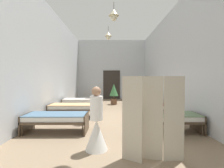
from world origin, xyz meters
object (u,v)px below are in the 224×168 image
object	(u,v)px
bed_right_row_1	(152,107)
bed_left_row_2	(80,101)
nurse_near_aisle	(96,127)
bed_left_row_0	(57,118)
bed_right_row_0	(168,118)
potted_plant	(114,92)
patient_seated_primary	(157,104)
bed_right_row_2	(143,101)
bed_left_row_1	(72,107)
privacy_screen	(153,119)

from	to	relation	value
bed_right_row_1	bed_left_row_2	xyz separation A→B (m)	(-3.48, 1.90, 0.00)
bed_right_row_1	bed_left_row_2	bearing A→B (deg)	151.39
nurse_near_aisle	bed_right_row_1	bearing A→B (deg)	6.17
bed_left_row_0	bed_right_row_0	world-z (taller)	same
potted_plant	patient_seated_primary	bearing A→B (deg)	-76.94
bed_left_row_2	bed_right_row_2	xyz separation A→B (m)	(3.48, 0.00, 0.00)
potted_plant	bed_left_row_1	bearing A→B (deg)	-118.15
bed_left_row_2	potted_plant	xyz separation A→B (m)	(1.88, 1.61, 0.36)
bed_left_row_0	patient_seated_primary	size ratio (longest dim) A/B	2.37
bed_left_row_0	patient_seated_primary	world-z (taller)	patient_seated_primary
bed_right_row_2	privacy_screen	world-z (taller)	privacy_screen
bed_left_row_0	potted_plant	xyz separation A→B (m)	(1.88, 5.41, 0.36)
bed_right_row_2	potted_plant	distance (m)	2.30
bed_right_row_0	potted_plant	size ratio (longest dim) A/B	1.41
nurse_near_aisle	bed_right_row_0	bearing A→B (deg)	-19.62
bed_right_row_1	nurse_near_aisle	world-z (taller)	nurse_near_aisle
bed_right_row_0	nurse_near_aisle	xyz separation A→B (m)	(-2.13, -1.23, 0.09)
bed_left_row_0	bed_right_row_1	xyz separation A→B (m)	(3.48, 1.90, 0.00)
bed_left_row_1	potted_plant	world-z (taller)	potted_plant
bed_left_row_2	bed_left_row_1	bearing A→B (deg)	-90.00
bed_left_row_1	potted_plant	distance (m)	4.00
potted_plant	bed_left_row_2	bearing A→B (deg)	-139.37
nurse_near_aisle	potted_plant	bearing A→B (deg)	35.89
nurse_near_aisle	potted_plant	xyz separation A→B (m)	(0.52, 6.64, 0.27)
bed_left_row_0	bed_right_row_0	size ratio (longest dim) A/B	1.00
bed_right_row_0	bed_left_row_2	world-z (taller)	same
bed_left_row_0	bed_left_row_2	distance (m)	3.80
bed_left_row_1	bed_right_row_1	distance (m)	3.48
bed_right_row_1	bed_right_row_2	size ratio (longest dim) A/B	1.00
patient_seated_primary	bed_right_row_2	bearing A→B (deg)	84.73
bed_left_row_2	bed_right_row_0	bearing A→B (deg)	-47.49
bed_left_row_1	bed_left_row_2	bearing A→B (deg)	90.00
bed_left_row_2	patient_seated_primary	distance (m)	4.94
bed_left_row_2	patient_seated_primary	world-z (taller)	patient_seated_primary
bed_left_row_1	bed_right_row_2	world-z (taller)	same
bed_right_row_2	privacy_screen	size ratio (longest dim) A/B	1.12
bed_right_row_2	nurse_near_aisle	distance (m)	5.46
patient_seated_primary	bed_right_row_0	bearing A→B (deg)	-0.62
bed_left_row_1	bed_left_row_2	distance (m)	1.90
bed_right_row_0	privacy_screen	bearing A→B (deg)	-118.90
bed_left_row_2	bed_right_row_1	bearing A→B (deg)	-28.61
bed_left_row_2	bed_right_row_2	distance (m)	3.48
nurse_near_aisle	privacy_screen	size ratio (longest dim) A/B	0.87
patient_seated_primary	potted_plant	size ratio (longest dim) A/B	0.60
bed_right_row_1	potted_plant	size ratio (longest dim) A/B	1.41
bed_left_row_2	potted_plant	bearing A→B (deg)	40.63
bed_right_row_0	bed_right_row_2	distance (m)	3.80
bed_left_row_2	privacy_screen	distance (m)	6.09
bed_left_row_2	bed_left_row_0	bearing A→B (deg)	-90.00
bed_right_row_0	patient_seated_primary	distance (m)	0.55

